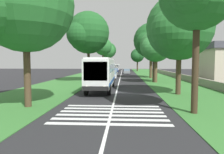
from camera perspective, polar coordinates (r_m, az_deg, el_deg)
ground at (r=21.02m, az=1.11°, el=-4.80°), size 160.00×160.00×0.00m
grass_verge_left at (r=37.01m, az=-10.73°, el=-0.96°), size 120.00×8.00×0.04m
grass_verge_right at (r=36.64m, az=15.00°, el=-1.08°), size 120.00×8.00×0.04m
centre_line at (r=35.91m, az=2.07°, el=-1.07°), size 110.00×0.16×0.01m
coach_bus at (r=24.18m, az=-2.84°, el=1.48°), size 11.16×2.62×3.73m
zebra_crossing at (r=13.23m, az=-0.28°, el=-10.14°), size 4.95×6.80×0.01m
trailing_car_0 at (r=40.93m, az=0.12°, el=0.50°), size 4.30×1.78×1.43m
trailing_car_1 at (r=48.74m, az=0.56°, el=1.09°), size 4.30×1.78×1.43m
trailing_car_2 at (r=57.41m, az=4.14°, el=1.54°), size 4.30×1.78×1.43m
trailing_car_3 at (r=64.77m, az=0.98°, el=1.84°), size 4.30×1.78×1.43m
trailing_minibus_0 at (r=75.03m, az=1.24°, el=2.83°), size 6.00×2.14×2.53m
roadside_tree_left_0 at (r=84.44m, az=-1.15°, el=7.31°), size 7.91×6.43×11.25m
roadside_tree_left_1 at (r=74.15m, az=-1.34°, el=7.14°), size 6.22×5.03×9.78m
roadside_tree_left_2 at (r=16.63m, az=-23.29°, el=17.46°), size 8.35×6.87×10.79m
roadside_tree_left_3 at (r=63.99m, az=-2.61°, el=8.33°), size 6.37×5.46×10.80m
roadside_tree_left_4 at (r=34.90m, az=-6.84°, el=11.84°), size 8.07×6.94×11.57m
roadside_tree_right_1 at (r=74.90m, az=6.99°, el=5.86°), size 6.13×4.90×8.13m
roadside_tree_right_2 at (r=33.60m, az=11.84°, el=8.19°), size 6.23×5.11×8.37m
roadside_tree_right_3 at (r=42.75m, az=10.63°, el=9.74°), size 8.17×7.14×11.19m
roadside_tree_right_4 at (r=21.75m, az=17.83°, el=12.65°), size 7.64×6.55×9.96m
utility_pole at (r=34.04m, az=11.46°, el=5.93°), size 0.24×1.40×8.39m
roadside_wall at (r=42.24m, az=18.17°, el=0.24°), size 70.00×0.40×1.00m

